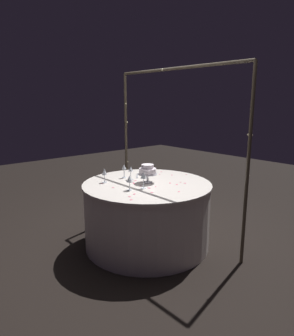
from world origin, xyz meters
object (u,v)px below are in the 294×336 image
Objects in this scene: wine_glass_2 at (124,168)px; decorative_arch at (176,128)px; main_table at (147,214)px; tiered_cake at (148,171)px; cake_knife at (138,175)px; wine_glass_1 at (104,172)px; wine_glass_3 at (129,179)px; wine_glass_0 at (143,176)px; wine_glass_4 at (131,170)px.

decorative_arch is at bearing 53.13° from wine_glass_2.
tiered_cake is (-0.01, 0.02, 0.52)m from main_table.
cake_knife is at bearing 155.84° from main_table.
tiered_cake reaches higher than wine_glass_1.
wine_glass_2 is at bearing -173.85° from main_table.
main_table is 0.60m from wine_glass_3.
wine_glass_0 is 0.78× the size of cake_knife.
wine_glass_0 is at bearing -19.07° from wine_glass_4.
cake_knife reaches higher than main_table.
wine_glass_2 is at bearing -92.35° from cake_knife.
wine_glass_3 is 0.98× the size of wine_glass_4.
wine_glass_1 reaches higher than wine_glass_3.
cake_knife is at bearing 87.65° from wine_glass_2.
wine_glass_1 is at bearing -177.05° from wine_glass_3.
tiered_cake reaches higher than wine_glass_0.
wine_glass_3 is at bearing -40.16° from wine_glass_4.
wine_glass_3 is at bearing -74.35° from main_table.
wine_glass_2 is 0.70× the size of cake_knife.
decorative_arch is at bearing 63.35° from wine_glass_4.
main_table is at bearing -24.16° from cake_knife.
wine_glass_2 reaches higher than wine_glass_3.
wine_glass_0 reaches higher than wine_glass_4.
wine_glass_0 is (0.14, -0.17, 0.52)m from main_table.
tiered_cake reaches higher than wine_glass_2.
tiered_cake is 0.25m from wine_glass_4.
wine_glass_0 is 1.13× the size of wine_glass_4.
decorative_arch reaches higher than wine_glass_0.
tiered_cake is at bearing 8.99° from wine_glass_2.
decorative_arch is 0.64m from tiered_cake.
main_table is 8.97× the size of wine_glass_2.
wine_glass_1 is 1.01× the size of wine_glass_2.
wine_glass_2 is at bearing 95.86° from wine_glass_1.
wine_glass_0 reaches higher than wine_glass_2.
wine_glass_4 is (-0.25, -0.04, 0.50)m from main_table.
wine_glass_2 reaches higher than wine_glass_4.
tiered_cake is 0.36m from wine_glass_3.
decorative_arch reaches higher than tiered_cake.
tiered_cake is at bearing 127.99° from wine_glass_0.
cake_knife is (-0.02, 0.51, -0.12)m from wine_glass_1.
main_table is at bearing 128.78° from wine_glass_0.
wine_glass_2 is at bearing -126.87° from decorative_arch.
wine_glass_1 is at bearing -134.80° from main_table.
wine_glass_0 reaches higher than main_table.
wine_glass_4 is at bearing -59.74° from cake_knife.
wine_glass_1 is 0.44m from wine_glass_3.
tiered_cake reaches higher than wine_glass_3.
wine_glass_0 is at bearing 20.09° from wine_glass_1.
decorative_arch reaches higher than main_table.
tiered_cake is at bearing 119.24° from main_table.
main_table is 6.72× the size of tiered_cake.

